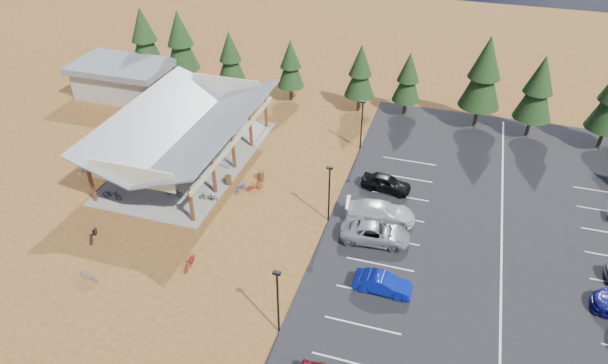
# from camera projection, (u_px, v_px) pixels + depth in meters

# --- Properties ---
(ground) EXTENTS (140.00, 140.00, 0.00)m
(ground) POSITION_uv_depth(u_px,v_px,m) (262.00, 223.00, 43.67)
(ground) COLOR brown
(ground) RESTS_ON ground
(asphalt_lot) EXTENTS (27.00, 44.00, 0.04)m
(asphalt_lot) POSITION_uv_depth(u_px,v_px,m) (502.00, 244.00, 41.47)
(asphalt_lot) COLOR black
(asphalt_lot) RESTS_ON ground
(concrete_pad) EXTENTS (10.60, 18.60, 0.10)m
(concrete_pad) POSITION_uv_depth(u_px,v_px,m) (190.00, 160.00, 51.64)
(concrete_pad) COLOR gray
(concrete_pad) RESTS_ON ground
(bike_pavilion) EXTENTS (11.65, 19.40, 4.97)m
(bike_pavilion) POSITION_uv_depth(u_px,v_px,m) (186.00, 125.00, 49.52)
(bike_pavilion) COLOR brown
(bike_pavilion) RESTS_ON concrete_pad
(outbuilding) EXTENTS (11.00, 7.00, 3.90)m
(outbuilding) POSITION_uv_depth(u_px,v_px,m) (123.00, 79.00, 62.67)
(outbuilding) COLOR #ADA593
(outbuilding) RESTS_ON ground
(lamp_post_0) EXTENTS (0.50, 0.25, 5.14)m
(lamp_post_0) POSITION_uv_depth(u_px,v_px,m) (278.00, 298.00, 32.86)
(lamp_post_0) COLOR black
(lamp_post_0) RESTS_ON ground
(lamp_post_1) EXTENTS (0.50, 0.25, 5.14)m
(lamp_post_1) POSITION_uv_depth(u_px,v_px,m) (329.00, 190.00, 42.35)
(lamp_post_1) COLOR black
(lamp_post_1) RESTS_ON ground
(lamp_post_2) EXTENTS (0.50, 0.25, 5.14)m
(lamp_post_2) POSITION_uv_depth(u_px,v_px,m) (362.00, 122.00, 51.83)
(lamp_post_2) COLOR black
(lamp_post_2) RESTS_ON ground
(trash_bin_0) EXTENTS (0.60, 0.60, 0.90)m
(trash_bin_0) POSITION_uv_depth(u_px,v_px,m) (228.00, 180.00, 48.00)
(trash_bin_0) COLOR #49371A
(trash_bin_0) RESTS_ON ground
(trash_bin_1) EXTENTS (0.60, 0.60, 0.90)m
(trash_bin_1) POSITION_uv_depth(u_px,v_px,m) (261.00, 176.00, 48.61)
(trash_bin_1) COLOR #49371A
(trash_bin_1) RESTS_ON ground
(pine_0) EXTENTS (3.90, 3.90, 9.09)m
(pine_0) POSITION_uv_depth(u_px,v_px,m) (144.00, 37.00, 64.12)
(pine_0) COLOR #382314
(pine_0) RESTS_ON ground
(pine_1) EXTENTS (3.94, 3.94, 9.18)m
(pine_1) POSITION_uv_depth(u_px,v_px,m) (180.00, 41.00, 62.78)
(pine_1) COLOR #382314
(pine_1) RESTS_ON ground
(pine_2) EXTENTS (3.28, 3.28, 7.65)m
(pine_2) POSITION_uv_depth(u_px,v_px,m) (230.00, 57.00, 61.12)
(pine_2) COLOR #382314
(pine_2) RESTS_ON ground
(pine_3) EXTENTS (3.06, 3.06, 7.13)m
(pine_3) POSITION_uv_depth(u_px,v_px,m) (291.00, 64.00, 60.24)
(pine_3) COLOR #382314
(pine_3) RESTS_ON ground
(pine_4) EXTENTS (3.26, 3.26, 7.59)m
(pine_4) POSITION_uv_depth(u_px,v_px,m) (360.00, 71.00, 57.80)
(pine_4) COLOR #382314
(pine_4) RESTS_ON ground
(pine_5) EXTENTS (3.04, 3.04, 7.08)m
(pine_5) POSITION_uv_depth(u_px,v_px,m) (408.00, 77.00, 57.22)
(pine_5) COLOR #382314
(pine_5) RESTS_ON ground
(pine_6) EXTENTS (4.21, 4.21, 9.80)m
(pine_6) POSITION_uv_depth(u_px,v_px,m) (485.00, 73.00, 54.02)
(pine_6) COLOR #382314
(pine_6) RESTS_ON ground
(pine_7) EXTENTS (3.72, 3.72, 8.66)m
(pine_7) POSITION_uv_depth(u_px,v_px,m) (538.00, 88.00, 52.66)
(pine_7) COLOR #382314
(pine_7) RESTS_ON ground
(bike_0) EXTENTS (1.86, 0.68, 0.97)m
(bike_0) POSITION_uv_depth(u_px,v_px,m) (112.00, 194.00, 45.99)
(bike_0) COLOR black
(bike_0) RESTS_ON concrete_pad
(bike_1) EXTENTS (1.84, 1.00, 1.07)m
(bike_1) POSITION_uv_depth(u_px,v_px,m) (165.00, 167.00, 49.50)
(bike_1) COLOR gray
(bike_1) RESTS_ON concrete_pad
(bike_2) EXTENTS (1.67, 0.58, 0.87)m
(bike_2) POSITION_uv_depth(u_px,v_px,m) (176.00, 146.00, 52.89)
(bike_2) COLOR navy
(bike_2) RESTS_ON concrete_pad
(bike_3) EXTENTS (1.89, 1.09, 1.10)m
(bike_3) POSITION_uv_depth(u_px,v_px,m) (210.00, 122.00, 56.78)
(bike_3) COLOR maroon
(bike_3) RESTS_ON concrete_pad
(bike_4) EXTENTS (1.73, 0.67, 0.90)m
(bike_4) POSITION_uv_depth(u_px,v_px,m) (174.00, 192.00, 46.38)
(bike_4) COLOR black
(bike_4) RESTS_ON concrete_pad
(bike_5) EXTENTS (1.76, 0.63, 1.03)m
(bike_5) POSITION_uv_depth(u_px,v_px,m) (222.00, 162.00, 50.20)
(bike_5) COLOR #9EA1A7
(bike_5) RESTS_ON concrete_pad
(bike_6) EXTENTS (1.61, 0.86, 0.81)m
(bike_6) POSITION_uv_depth(u_px,v_px,m) (207.00, 148.00, 52.56)
(bike_6) COLOR navy
(bike_6) RESTS_ON concrete_pad
(bike_7) EXTENTS (1.61, 0.92, 0.94)m
(bike_7) POSITION_uv_depth(u_px,v_px,m) (236.00, 121.00, 57.17)
(bike_7) COLOR maroon
(bike_7) RESTS_ON concrete_pad
(bike_8) EXTENTS (1.19, 1.85, 0.92)m
(bike_8) POSITION_uv_depth(u_px,v_px,m) (93.00, 235.00, 41.76)
(bike_8) COLOR black
(bike_8) RESTS_ON ground
(bike_11) EXTENTS (0.56, 1.78, 1.06)m
(bike_11) POSITION_uv_depth(u_px,v_px,m) (189.00, 262.00, 39.12)
(bike_11) COLOR maroon
(bike_11) RESTS_ON ground
(bike_13) EXTENTS (1.72, 0.72, 1.00)m
(bike_13) POSITION_uv_depth(u_px,v_px,m) (88.00, 275.00, 37.99)
(bike_13) COLOR gray
(bike_13) RESTS_ON ground
(bike_14) EXTENTS (0.80, 1.65, 0.83)m
(bike_14) POSITION_uv_depth(u_px,v_px,m) (240.00, 187.00, 47.14)
(bike_14) COLOR #151D9E
(bike_14) RESTS_ON ground
(bike_15) EXTENTS (1.53, 1.36, 0.96)m
(bike_15) POSITION_uv_depth(u_px,v_px,m) (254.00, 186.00, 47.21)
(bike_15) COLOR maroon
(bike_15) RESTS_ON ground
(bike_16) EXTENTS (1.69, 0.79, 0.86)m
(bike_16) POSITION_uv_depth(u_px,v_px,m) (208.00, 197.00, 45.95)
(bike_16) COLOR black
(bike_16) RESTS_ON ground
(car_1) EXTENTS (4.05, 1.48, 1.33)m
(car_1) POSITION_uv_depth(u_px,v_px,m) (382.00, 283.00, 37.06)
(car_1) COLOR #0A1A95
(car_1) RESTS_ON asphalt_lot
(car_2) EXTENTS (5.55, 2.94, 1.48)m
(car_2) POSITION_uv_depth(u_px,v_px,m) (375.00, 233.00, 41.43)
(car_2) COLOR gray
(car_2) RESTS_ON asphalt_lot
(car_3) EXTENTS (5.89, 3.09, 1.63)m
(car_3) POSITION_uv_depth(u_px,v_px,m) (380.00, 212.00, 43.51)
(car_3) COLOR beige
(car_3) RESTS_ON asphalt_lot
(car_4) EXTENTS (4.48, 2.21, 1.47)m
(car_4) POSITION_uv_depth(u_px,v_px,m) (386.00, 183.00, 47.10)
(car_4) COLOR black
(car_4) RESTS_ON asphalt_lot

